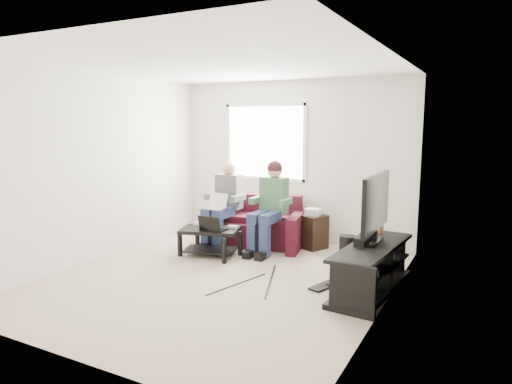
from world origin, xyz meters
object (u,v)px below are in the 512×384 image
at_px(tv, 376,205).
at_px(end_table, 313,230).
at_px(coffee_table, 210,236).
at_px(tv_stand, 371,271).
at_px(subwoofer, 347,254).
at_px(sofa, 254,226).

relative_size(tv, end_table, 1.77).
height_order(coffee_table, tv_stand, tv_stand).
bearing_deg(tv_stand, subwoofer, 129.78).
bearing_deg(end_table, subwoofer, -47.21).
bearing_deg(subwoofer, coffee_table, -173.47).
bearing_deg(tv_stand, coffee_table, 172.80).
bearing_deg(subwoofer, tv, -44.44).
bearing_deg(sofa, subwoofer, -21.62).
distance_m(coffee_table, subwoofer, 1.99).
bearing_deg(sofa, tv, -27.24).
xyz_separation_m(sofa, end_table, (0.93, 0.18, -0.01)).
distance_m(coffee_table, tv, 2.52).
bearing_deg(tv, subwoofer, 135.56).
bearing_deg(coffee_table, subwoofer, 6.53).
bearing_deg(coffee_table, tv_stand, -7.20).
bearing_deg(subwoofer, end_table, 132.79).
xyz_separation_m(sofa, tv, (2.17, -1.12, 0.71)).
relative_size(subwoofer, end_table, 0.78).
height_order(tv_stand, subwoofer, tv_stand).
xyz_separation_m(sofa, coffee_table, (-0.25, -0.91, 0.01)).
bearing_deg(sofa, coffee_table, -105.11).
height_order(sofa, coffee_table, sofa).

